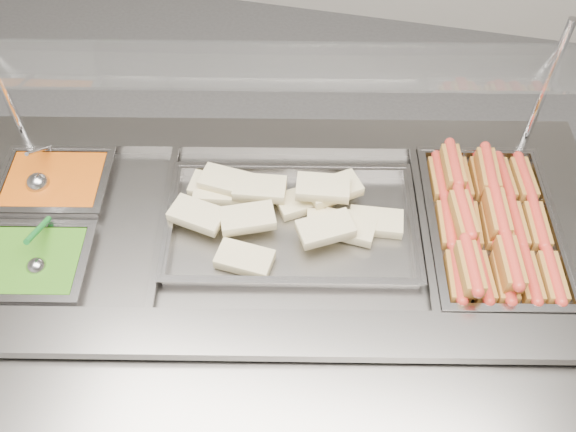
% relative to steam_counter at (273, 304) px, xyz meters
% --- Properties ---
extents(steam_counter, '(1.84, 1.09, 0.82)m').
position_rel_steam_counter_xyz_m(steam_counter, '(0.00, 0.00, 0.00)').
color(steam_counter, slate).
rests_on(steam_counter, ground).
extents(tray_rail, '(1.66, 0.65, 0.05)m').
position_rel_steam_counter_xyz_m(tray_rail, '(0.09, -0.46, 0.37)').
color(tray_rail, gray).
rests_on(tray_rail, steam_counter).
extents(sneeze_guard, '(1.54, 0.57, 0.40)m').
position_rel_steam_counter_xyz_m(sneeze_guard, '(-0.04, 0.20, 0.75)').
color(sneeze_guard, silver).
rests_on(sneeze_guard, steam_counter).
extents(pan_hotdogs, '(0.41, 0.56, 0.09)m').
position_rel_steam_counter_xyz_m(pan_hotdogs, '(0.56, 0.12, 0.37)').
color(pan_hotdogs, gray).
rests_on(pan_hotdogs, steam_counter).
extents(pan_wraps, '(0.68, 0.48, 0.06)m').
position_rel_steam_counter_xyz_m(pan_wraps, '(0.05, 0.01, 0.39)').
color(pan_wraps, gray).
rests_on(pan_wraps, steam_counter).
extents(pan_beans, '(0.31, 0.27, 0.09)m').
position_rel_steam_counter_xyz_m(pan_beans, '(-0.61, 0.01, 0.38)').
color(pan_beans, gray).
rests_on(pan_beans, steam_counter).
extents(pan_peas, '(0.31, 0.27, 0.09)m').
position_rel_steam_counter_xyz_m(pan_peas, '(-0.55, -0.25, 0.38)').
color(pan_peas, gray).
rests_on(pan_peas, steam_counter).
extents(hotdogs_in_buns, '(0.36, 0.51, 0.11)m').
position_rel_steam_counter_xyz_m(hotdogs_in_buns, '(0.55, 0.11, 0.42)').
color(hotdogs_in_buns, '#9A5F20').
rests_on(hotdogs_in_buns, pan_hotdogs).
extents(tortilla_wraps, '(0.60, 0.37, 0.09)m').
position_rel_steam_counter_xyz_m(tortilla_wraps, '(0.01, 0.04, 0.42)').
color(tortilla_wraps, beige).
rests_on(tortilla_wraps, pan_wraps).
extents(ladle, '(0.07, 0.17, 0.14)m').
position_rel_steam_counter_xyz_m(ladle, '(-0.64, -0.01, 0.42)').
color(ladle, '#A4A4A8').
rests_on(ladle, pan_beans).
extents(serving_spoon, '(0.06, 0.17, 0.12)m').
position_rel_steam_counter_xyz_m(serving_spoon, '(-0.52, -0.25, 0.42)').
color(serving_spoon, '#A4A4A8').
rests_on(serving_spoon, pan_peas).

